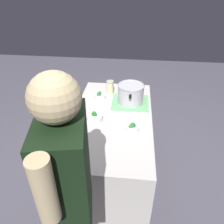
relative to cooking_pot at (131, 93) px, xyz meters
name	(u,v)px	position (x,y,z in m)	size (l,w,h in m)	color
ground_plane	(112,181)	(0.27, -0.15, -0.98)	(8.00, 8.00, 0.00)	#504D58
counter_slab	(112,152)	(0.27, -0.15, -0.54)	(1.37, 0.72, 0.87)	beige
dish_cloth	(130,102)	(0.00, 0.00, -0.10)	(0.33, 0.36, 0.01)	#6CB575
cooking_pot	(131,93)	(0.00, 0.00, 0.00)	(0.33, 0.26, 0.19)	#B7B7BC
lemonade_pitcher	(62,141)	(0.83, -0.42, 0.05)	(0.09, 0.09, 0.32)	#DFF4AC
mason_jar	(110,87)	(-0.18, -0.22, -0.03)	(0.08, 0.08, 0.14)	beige
broccoli_bowl_front	(95,117)	(0.34, -0.30, -0.07)	(0.14, 0.14, 0.08)	silver
broccoli_bowl_center	(133,127)	(0.45, 0.04, -0.08)	(0.11, 0.11, 0.07)	silver
broccoli_bowl_back	(100,96)	(-0.06, -0.31, -0.08)	(0.11, 0.11, 0.07)	silver
person_cook	(72,208)	(1.23, -0.26, -0.04)	(0.50, 0.26, 1.70)	tan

